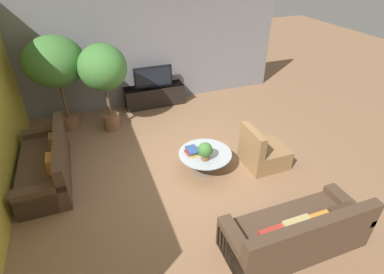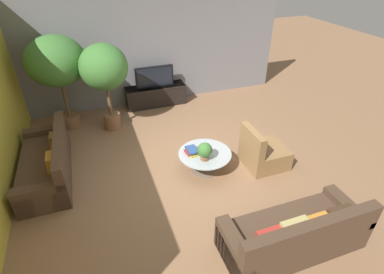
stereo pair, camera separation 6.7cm
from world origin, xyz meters
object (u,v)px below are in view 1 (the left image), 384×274
Objects in this scene: couch_near_entry at (296,233)px; armchair_wicker at (263,153)px; media_console at (154,95)px; coffee_table at (205,158)px; potted_palm_tall at (55,64)px; potted_palm_corner at (103,71)px; television at (153,77)px; couch_by_wall at (47,165)px; potted_plant_tabletop at (205,151)px.

armchair_wicker reaches higher than couch_near_entry.
couch_near_entry is 2.41× the size of armchair_wicker.
coffee_table is (0.20, -3.14, -0.00)m from media_console.
armchair_wicker is at bearing -39.28° from potted_palm_tall.
potted_palm_corner is at bearing 123.67° from coffee_table.
potted_palm_corner is (-1.30, -0.89, 1.19)m from media_console.
armchair_wicker is (1.35, -3.38, -0.55)m from television.
potted_palm_corner reaches higher than couch_by_wall.
coffee_table is 3.88m from potted_palm_tall.
television is 3.57m from couch_by_wall.
couch_near_entry reaches higher than media_console.
potted_plant_tabletop is (-1.23, 0.06, 0.32)m from armchair_wicker.
television reaches higher than potted_plant_tabletop.
couch_by_wall is at bearing -139.16° from television.
couch_near_entry is at bearing -82.17° from television.
couch_near_entry reaches higher than coffee_table.
couch_near_entry is (0.73, -5.28, 0.01)m from media_console.
television is 3.68m from armchair_wicker.
potted_plant_tabletop is at bearing 70.21° from couch_by_wall.
potted_plant_tabletop is at bearing -50.49° from potted_palm_tall.
couch_by_wall is (-2.67, -2.31, -0.00)m from media_console.
coffee_table is 1.17m from armchair_wicker.
potted_palm_corner is (-1.50, 2.25, 1.19)m from coffee_table.
television is 1.70m from potted_palm_corner.
potted_palm_corner reaches higher than media_console.
potted_palm_tall reaches higher than potted_palm_corner.
coffee_table is 2.20m from couch_near_entry.
armchair_wicker is (4.02, -1.07, -0.01)m from couch_by_wall.
coffee_table is 1.19× the size of armchair_wicker.
couch_near_entry is at bearing -76.24° from coffee_table.
coffee_table is 0.49× the size of couch_by_wall.
couch_by_wall is at bearing -102.64° from potted_palm_tall.
couch_by_wall is 1.03× the size of potted_palm_corner.
media_console is at bearing 92.13° from potted_plant_tabletop.
television reaches higher than coffee_table.
coffee_table is at bearing -86.32° from media_console.
potted_palm_corner is 5.81× the size of potted_plant_tabletop.
potted_palm_tall is at bearing 167.36° from couch_by_wall.
couch_by_wall reaches higher than potted_plant_tabletop.
potted_plant_tabletop reaches higher than media_console.
armchair_wicker is at bearing -68.26° from media_console.
potted_plant_tabletop is at bearing -87.87° from television.
potted_palm_tall is at bearing -58.41° from couch_near_entry.
coffee_table is 2.91× the size of potted_plant_tabletop.
coffee_table is 2.96m from potted_palm_corner.
potted_palm_tall reaches higher than couch_by_wall.
armchair_wicker is 3.83m from potted_palm_corner.
potted_palm_tall is at bearing -169.02° from media_console.
coffee_table is at bearing 73.96° from couch_by_wall.
armchair_wicker is 0.42× the size of potted_palm_corner.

